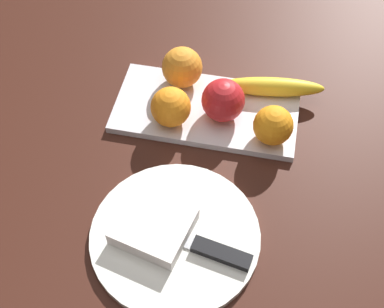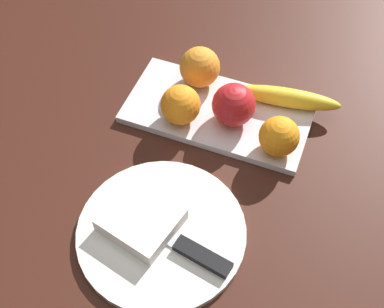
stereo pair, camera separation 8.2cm
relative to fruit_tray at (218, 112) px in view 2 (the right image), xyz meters
name	(u,v)px [view 2 (the right image)]	position (x,y,z in m)	size (l,w,h in m)	color
ground_plane	(208,105)	(0.03, -0.02, -0.01)	(2.40, 2.40, 0.00)	#391911
fruit_tray	(218,112)	(0.00, 0.00, 0.00)	(0.33, 0.16, 0.01)	silver
apple	(234,105)	(-0.03, 0.01, 0.04)	(0.08, 0.08, 0.08)	red
banana	(287,98)	(-0.11, -0.06, 0.02)	(0.19, 0.03, 0.03)	yellow
orange_near_apple	(200,67)	(0.06, -0.05, 0.04)	(0.07, 0.07, 0.07)	orange
orange_near_banana	(181,105)	(0.05, 0.04, 0.04)	(0.07, 0.07, 0.07)	orange
orange_center	(279,136)	(-0.12, 0.05, 0.04)	(0.07, 0.07, 0.07)	orange
dinner_plate	(162,232)	(0.00, 0.26, 0.00)	(0.26, 0.26, 0.01)	white
folded_napkin	(141,219)	(0.03, 0.26, 0.02)	(0.11, 0.10, 0.03)	white
knife	(194,252)	(-0.06, 0.28, 0.01)	(0.18, 0.05, 0.01)	silver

